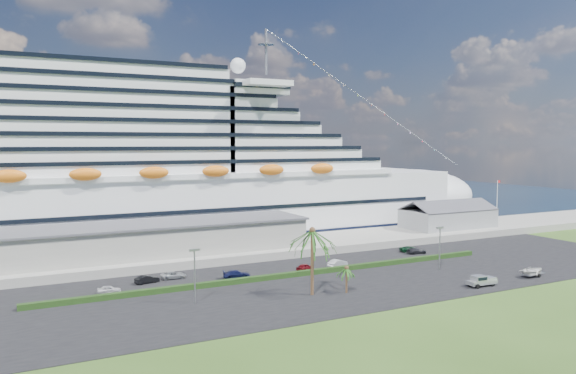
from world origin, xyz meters
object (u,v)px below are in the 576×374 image
cruise_ship (148,174)px  boat_trailer (533,271)px  parked_car_3 (237,274)px  pickup_truck (481,280)px

cruise_ship → boat_trailer: size_ratio=31.48×
cruise_ship → boat_trailer: cruise_ship is taller
parked_car_3 → pickup_truck: size_ratio=0.90×
pickup_truck → boat_trailer: bearing=2.6°
parked_car_3 → pickup_truck: (34.52, -24.11, 0.32)m
parked_car_3 → pickup_truck: bearing=-111.2°
cruise_ship → parked_car_3: (4.98, -44.27, -15.87)m
cruise_ship → pickup_truck: 80.48m
cruise_ship → parked_car_3: size_ratio=39.20×
boat_trailer → parked_car_3: bearing=153.9°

